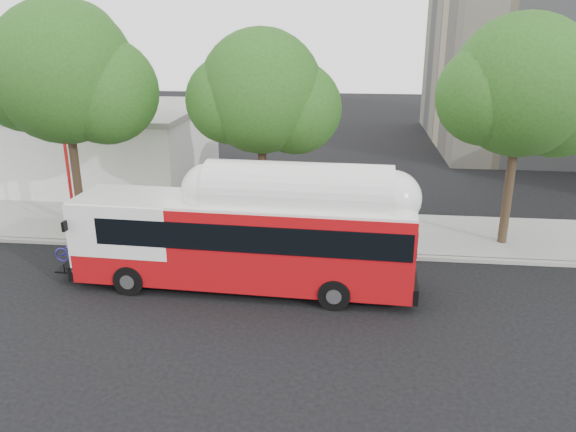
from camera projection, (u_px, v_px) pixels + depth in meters
name	position (u px, v px, depth m)	size (l,w,h in m)	color
ground	(265.00, 298.00, 18.73)	(120.00, 120.00, 0.00)	black
sidewalk	(287.00, 229.00, 24.82)	(60.00, 5.00, 0.15)	gray
curb_strip	(280.00, 251.00, 22.37)	(60.00, 0.30, 0.15)	gray
red_curb_segment	(207.00, 248.00, 22.69)	(10.00, 0.32, 0.16)	maroon
street_tree_left	(76.00, 78.00, 22.73)	(6.67, 5.80, 9.74)	#2D2116
street_tree_mid	(271.00, 97.00, 22.58)	(5.75, 5.00, 8.62)	#2D2116
street_tree_right	(533.00, 91.00, 21.22)	(6.21, 5.40, 9.18)	#2D2116
low_commercial_bldg	(64.00, 142.00, 32.69)	(16.20, 10.20, 4.25)	silver
transit_bus	(245.00, 242.00, 18.97)	(12.30, 3.00, 3.61)	#AD0C10
signal_pole	(70.00, 183.00, 23.32)	(0.13, 0.44, 4.68)	red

